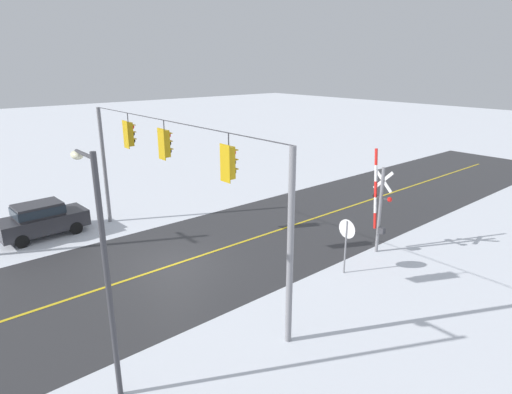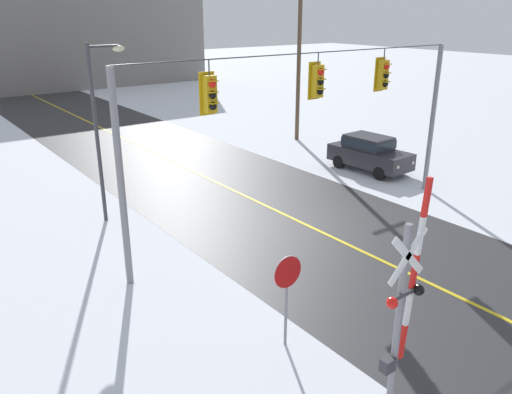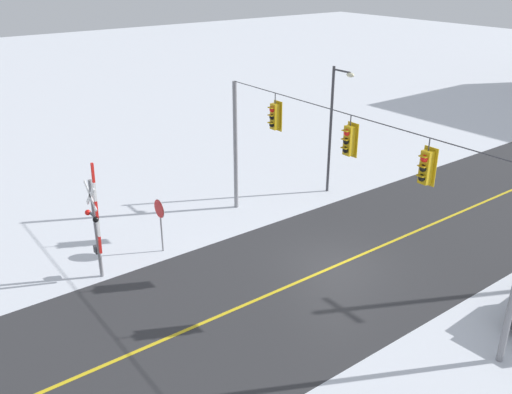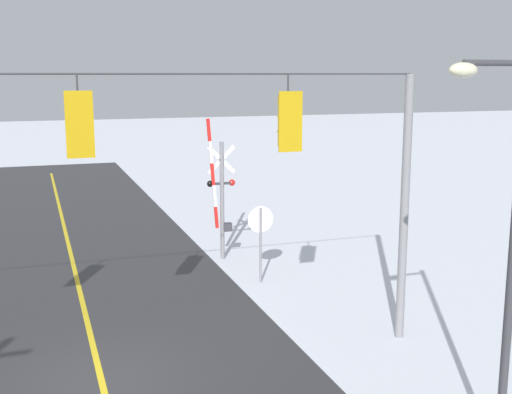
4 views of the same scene
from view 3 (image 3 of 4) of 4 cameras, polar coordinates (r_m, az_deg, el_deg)
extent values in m
plane|color=silver|center=(22.24, 8.41, -7.07)|extent=(160.00, 160.00, 0.00)
cube|color=#303033|center=(26.41, 17.73, -2.80)|extent=(9.00, 80.00, 0.01)
cube|color=gold|center=(26.41, 17.73, -2.79)|extent=(0.14, 72.00, 0.01)
cylinder|color=gray|center=(25.85, -2.15, 5.22)|extent=(0.20, 0.20, 6.20)
cylinder|color=#38383D|center=(19.83, 9.48, 8.53)|extent=(14.00, 0.04, 0.04)
cylinder|color=#38383D|center=(22.80, 2.01, 10.23)|extent=(0.04, 0.04, 0.44)
cube|color=#C6990F|center=(22.99, 1.99, 8.38)|extent=(0.34, 0.28, 1.08)
cube|color=#C6990F|center=(23.08, 2.30, 8.44)|extent=(0.52, 0.03, 1.26)
sphere|color=red|center=(22.81, 1.70, 9.10)|extent=(0.24, 0.24, 0.24)
cube|color=#C6990F|center=(22.75, 1.56, 9.28)|extent=(0.26, 0.16, 0.03)
sphere|color=black|center=(22.89, 1.69, 8.32)|extent=(0.24, 0.24, 0.24)
cube|color=#C6990F|center=(22.83, 1.55, 8.50)|extent=(0.26, 0.16, 0.03)
sphere|color=black|center=(22.98, 1.68, 7.55)|extent=(0.24, 0.24, 0.24)
cube|color=#C6990F|center=(22.92, 1.54, 7.73)|extent=(0.26, 0.16, 0.03)
cylinder|color=#38383D|center=(19.76, 9.83, 7.85)|extent=(0.04, 0.04, 0.40)
cube|color=#C6990F|center=(19.97, 9.68, 5.82)|extent=(0.34, 0.28, 1.08)
cube|color=#C6990F|center=(20.08, 10.00, 5.90)|extent=(0.52, 0.03, 1.26)
sphere|color=red|center=(19.77, 9.44, 6.63)|extent=(0.24, 0.24, 0.24)
cube|color=#C6990F|center=(19.70, 9.32, 6.83)|extent=(0.26, 0.16, 0.03)
sphere|color=black|center=(19.87, 9.38, 5.74)|extent=(0.24, 0.24, 0.24)
cube|color=#C6990F|center=(19.79, 9.25, 5.94)|extent=(0.26, 0.16, 0.03)
sphere|color=black|center=(19.97, 9.32, 4.87)|extent=(0.24, 0.24, 0.24)
cube|color=#C6990F|center=(19.89, 9.20, 5.06)|extent=(0.26, 0.16, 0.03)
cylinder|color=#38383D|center=(17.75, 17.58, 5.24)|extent=(0.04, 0.04, 0.42)
cube|color=#C6990F|center=(17.99, 17.30, 2.98)|extent=(0.34, 0.28, 1.08)
cube|color=#C6990F|center=(18.11, 17.60, 3.08)|extent=(0.52, 0.03, 1.26)
sphere|color=red|center=(17.77, 17.13, 3.84)|extent=(0.24, 0.24, 0.24)
cube|color=#C6990F|center=(17.69, 17.02, 4.06)|extent=(0.26, 0.16, 0.03)
sphere|color=black|center=(17.87, 17.01, 2.88)|extent=(0.24, 0.24, 0.24)
cube|color=#C6990F|center=(17.79, 16.90, 3.09)|extent=(0.26, 0.16, 0.03)
sphere|color=black|center=(17.98, 16.89, 1.93)|extent=(0.24, 0.24, 0.24)
cube|color=#C6990F|center=(17.90, 16.78, 2.13)|extent=(0.26, 0.16, 0.03)
cylinder|color=gray|center=(22.84, -9.84, -3.01)|extent=(0.07, 0.07, 2.30)
cylinder|color=#B71414|center=(22.48, -10.07, -1.22)|extent=(0.76, 0.03, 0.76)
cylinder|color=white|center=(22.49, -10.02, -1.21)|extent=(0.80, 0.02, 0.80)
cylinder|color=gray|center=(21.20, -16.30, -3.31)|extent=(0.14, 0.14, 4.00)
cube|color=white|center=(20.61, -16.87, 0.13)|extent=(0.98, 0.04, 0.98)
cube|color=white|center=(20.61, -16.87, 0.13)|extent=(0.98, 0.04, 0.98)
cube|color=#38383D|center=(20.93, -16.59, -1.87)|extent=(0.80, 0.06, 0.08)
sphere|color=red|center=(21.24, -17.11, -1.55)|extent=(0.22, 0.22, 0.22)
sphere|color=black|center=(20.58, -16.35, -2.28)|extent=(0.22, 0.22, 0.22)
cube|color=red|center=(21.26, -15.93, -4.79)|extent=(0.16, 0.08, 0.74)
cube|color=white|center=(20.88, -16.10, -3.08)|extent=(0.16, 0.08, 0.74)
cube|color=red|center=(20.53, -16.27, -1.31)|extent=(0.16, 0.08, 0.74)
cube|color=white|center=(20.19, -16.44, 0.53)|extent=(0.16, 0.08, 0.74)
cube|color=red|center=(19.88, -16.62, 2.43)|extent=(0.16, 0.08, 0.74)
cube|color=#38383D|center=(21.75, -16.21, -5.24)|extent=(0.28, 0.20, 0.28)
cylinder|color=#38383D|center=(27.97, 7.75, 6.78)|extent=(0.14, 0.14, 6.50)
cylinder|color=#38383D|center=(26.87, 8.95, 12.83)|extent=(1.10, 0.09, 0.09)
ellipsoid|color=beige|center=(26.51, 9.80, 12.41)|extent=(0.44, 0.28, 0.22)
camera|label=1|loc=(36.11, 1.26, 19.01)|focal=30.14mm
camera|label=2|loc=(25.41, -34.60, 11.12)|focal=35.81mm
camera|label=4|loc=(29.76, 28.84, 10.98)|focal=45.67mm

